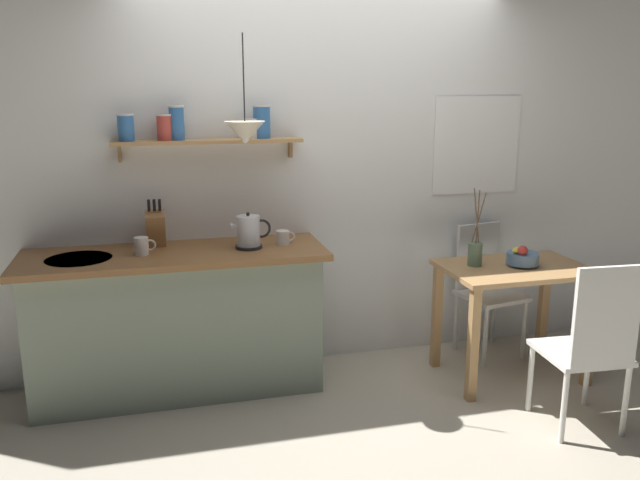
# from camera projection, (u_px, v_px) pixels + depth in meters

# --- Properties ---
(ground_plane) EXTENTS (14.00, 14.00, 0.00)m
(ground_plane) POSITION_uv_depth(u_px,v_px,m) (345.00, 394.00, 4.11)
(ground_plane) COLOR #BCB29E
(back_wall) EXTENTS (6.80, 0.11, 2.70)m
(back_wall) POSITION_uv_depth(u_px,v_px,m) (348.00, 167.00, 4.45)
(back_wall) COLOR white
(back_wall) RESTS_ON ground_plane
(kitchen_counter) EXTENTS (1.83, 0.63, 0.92)m
(kitchen_counter) POSITION_uv_depth(u_px,v_px,m) (178.00, 321.00, 4.06)
(kitchen_counter) COLOR gray
(kitchen_counter) RESTS_ON ground_plane
(wall_shelf) EXTENTS (1.17, 0.20, 0.34)m
(wall_shelf) POSITION_uv_depth(u_px,v_px,m) (203.00, 131.00, 4.00)
(wall_shelf) COLOR tan
(dining_table) EXTENTS (0.93, 0.62, 0.76)m
(dining_table) POSITION_uv_depth(u_px,v_px,m) (514.00, 287.00, 4.23)
(dining_table) COLOR tan
(dining_table) RESTS_ON ground_plane
(dining_chair_near) EXTENTS (0.46, 0.45, 1.00)m
(dining_chair_near) POSITION_uv_depth(u_px,v_px,m) (591.00, 342.00, 3.55)
(dining_chair_near) COLOR white
(dining_chair_near) RESTS_ON ground_plane
(dining_chair_far) EXTENTS (0.47, 0.45, 0.93)m
(dining_chair_far) POSITION_uv_depth(u_px,v_px,m) (485.00, 283.00, 4.67)
(dining_chair_far) COLOR silver
(dining_chair_far) RESTS_ON ground_plane
(fruit_bowl) EXTENTS (0.21, 0.21, 0.14)m
(fruit_bowl) POSITION_uv_depth(u_px,v_px,m) (522.00, 257.00, 4.19)
(fruit_bowl) COLOR #51759E
(fruit_bowl) RESTS_ON dining_table
(twig_vase) EXTENTS (0.10, 0.09, 0.51)m
(twig_vase) POSITION_uv_depth(u_px,v_px,m) (475.00, 252.00, 4.19)
(twig_vase) COLOR #567056
(twig_vase) RESTS_ON dining_table
(electric_kettle) EXTENTS (0.25, 0.17, 0.23)m
(electric_kettle) POSITION_uv_depth(u_px,v_px,m) (249.00, 232.00, 4.00)
(electric_kettle) COLOR black
(electric_kettle) RESTS_ON kitchen_counter
(knife_block) EXTENTS (0.12, 0.17, 0.30)m
(knife_block) POSITION_uv_depth(u_px,v_px,m) (156.00, 228.00, 4.04)
(knife_block) COLOR #9E6B3D
(knife_block) RESTS_ON kitchen_counter
(coffee_mug_by_sink) EXTENTS (0.13, 0.08, 0.10)m
(coffee_mug_by_sink) POSITION_uv_depth(u_px,v_px,m) (142.00, 246.00, 3.86)
(coffee_mug_by_sink) COLOR white
(coffee_mug_by_sink) RESTS_ON kitchen_counter
(coffee_mug_spare) EXTENTS (0.12, 0.08, 0.09)m
(coffee_mug_spare) POSITION_uv_depth(u_px,v_px,m) (283.00, 237.00, 4.10)
(coffee_mug_spare) COLOR white
(coffee_mug_spare) RESTS_ON kitchen_counter
(pendant_lamp) EXTENTS (0.24, 0.24, 0.62)m
(pendant_lamp) POSITION_uv_depth(u_px,v_px,m) (245.00, 132.00, 3.75)
(pendant_lamp) COLOR black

